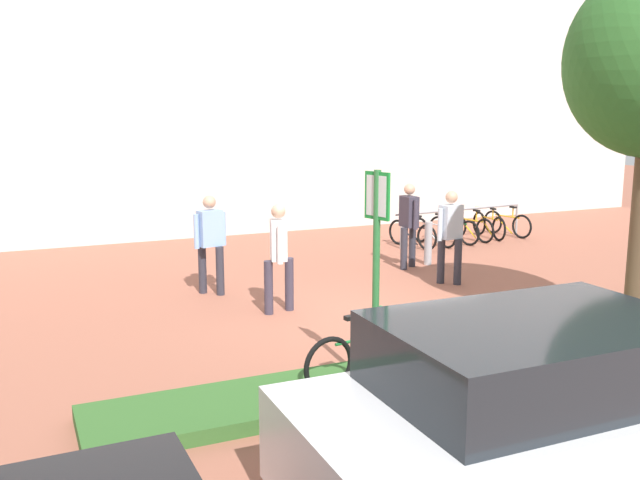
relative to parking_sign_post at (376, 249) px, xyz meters
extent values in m
plane|color=#9E5B47|center=(1.20, 2.40, -1.63)|extent=(60.00, 60.00, 0.00)
cube|color=silver|center=(1.20, 11.07, 3.37)|extent=(28.00, 1.20, 10.00)
cube|color=#336028|center=(0.29, 0.00, -1.55)|extent=(7.00, 1.10, 0.16)
cylinder|color=brown|center=(4.17, 0.16, -0.20)|extent=(0.28, 0.28, 2.85)
cylinder|color=#2D7238|center=(0.00, 0.00, -0.38)|extent=(0.08, 0.08, 2.49)
cube|color=#198C33|center=(0.00, 0.00, 0.59)|extent=(0.13, 0.35, 0.52)
cube|color=white|center=(0.00, 0.00, 0.59)|extent=(0.12, 0.30, 0.44)
torus|color=black|center=(-0.52, 0.11, -1.30)|extent=(0.66, 0.17, 0.66)
torus|color=black|center=(0.48, 0.28, -1.30)|extent=(0.66, 0.17, 0.66)
cylinder|color=#1E7233|center=(-0.02, 0.19, -1.08)|extent=(0.83, 0.18, 0.04)
cylinder|color=#1E7233|center=(0.08, 0.21, -1.33)|extent=(0.60, 0.14, 0.44)
cylinder|color=#1E7233|center=(-0.20, 0.16, -0.96)|extent=(0.04, 0.04, 0.28)
cube|color=black|center=(-0.20, 0.16, -0.80)|extent=(0.21, 0.11, 0.05)
cylinder|color=#1E7233|center=(0.36, 0.26, -0.82)|extent=(0.11, 0.42, 0.04)
cylinder|color=#99999E|center=(4.57, 7.12, -1.23)|extent=(0.06, 0.06, 0.80)
cylinder|color=#99999E|center=(8.25, 7.51, -1.23)|extent=(0.06, 0.06, 0.80)
cylinder|color=#99999E|center=(6.41, 7.32, -0.83)|extent=(3.69, 0.45, 0.06)
torus|color=black|center=(5.00, 6.68, -1.32)|extent=(0.20, 0.60, 0.61)
torus|color=black|center=(4.77, 7.59, -1.32)|extent=(0.20, 0.60, 0.61)
cylinder|color=black|center=(4.88, 7.14, -1.12)|extent=(0.22, 0.75, 0.03)
cylinder|color=black|center=(4.86, 7.23, -1.35)|extent=(0.17, 0.55, 0.40)
cylinder|color=black|center=(4.92, 6.98, -1.01)|extent=(0.03, 0.03, 0.26)
cube|color=black|center=(4.92, 6.98, -0.86)|extent=(0.12, 0.20, 0.05)
cylinder|color=black|center=(4.80, 7.48, -0.88)|extent=(0.38, 0.13, 0.04)
torus|color=black|center=(5.58, 6.72, -1.32)|extent=(0.16, 0.61, 0.61)
torus|color=black|center=(5.42, 7.65, -1.32)|extent=(0.16, 0.61, 0.61)
cylinder|color=silver|center=(5.50, 7.19, -1.12)|extent=(0.16, 0.76, 0.03)
cylinder|color=silver|center=(5.48, 7.28, -1.35)|extent=(0.13, 0.55, 0.40)
cylinder|color=silver|center=(5.53, 7.02, -1.01)|extent=(0.03, 0.03, 0.26)
cube|color=black|center=(5.53, 7.02, -0.86)|extent=(0.10, 0.19, 0.05)
cylinder|color=silver|center=(5.44, 7.54, -0.88)|extent=(0.39, 0.10, 0.04)
torus|color=black|center=(6.25, 6.79, -1.32)|extent=(0.23, 0.60, 0.61)
torus|color=black|center=(5.98, 7.69, -1.32)|extent=(0.23, 0.60, 0.61)
cylinder|color=#1E7233|center=(6.11, 7.24, -1.12)|extent=(0.25, 0.75, 0.03)
cylinder|color=#1E7233|center=(6.09, 7.32, -1.35)|extent=(0.19, 0.54, 0.40)
cylinder|color=#1E7233|center=(6.16, 7.07, -1.01)|extent=(0.03, 0.03, 0.26)
cube|color=black|center=(6.16, 7.07, -0.86)|extent=(0.12, 0.20, 0.05)
cylinder|color=#1E7233|center=(6.01, 7.58, -0.88)|extent=(0.38, 0.14, 0.04)
torus|color=black|center=(6.79, 6.90, -1.32)|extent=(0.14, 0.61, 0.61)
torus|color=black|center=(6.65, 7.83, -1.32)|extent=(0.14, 0.61, 0.61)
cylinder|color=gold|center=(6.72, 7.37, -1.12)|extent=(0.14, 0.77, 0.03)
cylinder|color=gold|center=(6.71, 7.46, -1.35)|extent=(0.11, 0.56, 0.40)
cylinder|color=gold|center=(6.74, 7.20, -1.01)|extent=(0.03, 0.03, 0.26)
cube|color=black|center=(6.74, 7.20, -0.86)|extent=(0.10, 0.19, 0.05)
cylinder|color=gold|center=(6.67, 7.72, -0.88)|extent=(0.39, 0.09, 0.04)
torus|color=black|center=(7.28, 6.99, -1.32)|extent=(0.12, 0.61, 0.61)
torus|color=black|center=(7.38, 7.92, -1.32)|extent=(0.12, 0.61, 0.61)
cylinder|color=gold|center=(7.33, 7.45, -1.12)|extent=(0.12, 0.77, 0.03)
cylinder|color=gold|center=(7.34, 7.54, -1.35)|extent=(0.10, 0.56, 0.40)
cylinder|color=gold|center=(7.31, 7.29, -1.01)|extent=(0.03, 0.03, 0.26)
cube|color=black|center=(7.31, 7.29, -0.86)|extent=(0.09, 0.19, 0.05)
cylinder|color=gold|center=(7.37, 7.81, -0.88)|extent=(0.39, 0.08, 0.04)
torus|color=black|center=(8.04, 7.04, -1.32)|extent=(0.17, 0.61, 0.61)
torus|color=black|center=(7.85, 7.96, -1.32)|extent=(0.17, 0.61, 0.61)
cylinder|color=gold|center=(7.94, 7.50, -1.12)|extent=(0.18, 0.76, 0.03)
cylinder|color=gold|center=(7.93, 7.59, -1.35)|extent=(0.14, 0.55, 0.40)
cylinder|color=gold|center=(7.98, 7.34, -1.01)|extent=(0.03, 0.03, 0.26)
cube|color=black|center=(7.98, 7.34, -0.86)|extent=(0.11, 0.19, 0.05)
cylinder|color=gold|center=(7.88, 7.85, -0.88)|extent=(0.39, 0.11, 0.04)
cylinder|color=#ADADB2|center=(4.19, 5.39, -1.18)|extent=(0.16, 0.16, 0.90)
cylinder|color=#2D2D38|center=(3.79, 5.37, -1.20)|extent=(0.14, 0.14, 0.85)
cylinder|color=#2D2D38|center=(3.49, 5.20, -1.20)|extent=(0.14, 0.14, 0.85)
cube|color=#383342|center=(3.64, 5.28, -0.47)|extent=(0.25, 0.41, 0.62)
cylinder|color=#383342|center=(3.65, 5.54, -0.50)|extent=(0.09, 0.09, 0.59)
cylinder|color=#383342|center=(3.64, 5.02, -0.50)|extent=(0.09, 0.09, 0.59)
sphere|color=tan|center=(3.64, 5.28, -0.02)|extent=(0.22, 0.22, 0.22)
cylinder|color=#2D2D38|center=(3.74, 3.71, -1.20)|extent=(0.14, 0.14, 0.85)
cylinder|color=#2D2D38|center=(3.53, 3.93, -1.20)|extent=(0.14, 0.14, 0.85)
cube|color=silver|center=(3.64, 3.82, -0.47)|extent=(0.43, 0.30, 0.62)
cylinder|color=silver|center=(3.89, 3.86, -0.50)|extent=(0.09, 0.09, 0.59)
cylinder|color=silver|center=(3.38, 3.78, -0.50)|extent=(0.09, 0.09, 0.59)
sphere|color=tan|center=(3.64, 3.82, -0.02)|extent=(0.22, 0.22, 0.22)
cylinder|color=#2D2D38|center=(-0.68, 5.02, -1.20)|extent=(0.14, 0.14, 0.85)
cylinder|color=#2D2D38|center=(-0.43, 4.77, -1.20)|extent=(0.14, 0.14, 0.85)
cube|color=#8CB2E5|center=(-0.56, 4.90, -0.47)|extent=(0.44, 0.32, 0.62)
cylinder|color=#8CB2E5|center=(-0.81, 4.84, -0.50)|extent=(0.09, 0.09, 0.59)
cylinder|color=#8CB2E5|center=(-0.30, 4.96, -0.50)|extent=(0.09, 0.09, 0.59)
sphere|color=tan|center=(-0.56, 4.90, -0.02)|extent=(0.22, 0.22, 0.22)
cylinder|color=#383342|center=(-0.07, 3.33, -1.20)|extent=(0.14, 0.14, 0.85)
cylinder|color=#383342|center=(0.31, 3.41, -1.20)|extent=(0.14, 0.14, 0.85)
cube|color=white|center=(0.12, 3.37, -0.47)|extent=(0.34, 0.45, 0.62)
cylinder|color=white|center=(0.05, 3.12, -0.50)|extent=(0.09, 0.09, 0.59)
cylinder|color=white|center=(0.19, 3.62, -0.50)|extent=(0.09, 0.09, 0.59)
sphere|color=tan|center=(0.12, 3.37, -0.02)|extent=(0.22, 0.22, 0.22)
cube|color=silver|center=(0.19, -2.57, -1.03)|extent=(4.31, 1.84, 0.76)
cube|color=#1E2328|center=(-0.01, -2.57, -0.37)|extent=(2.42, 1.60, 0.56)
cylinder|color=black|center=(1.66, -1.69, -1.31)|extent=(0.64, 0.23, 0.64)
cylinder|color=black|center=(-1.26, -1.66, -1.31)|extent=(0.64, 0.23, 0.64)
camera|label=1|loc=(-3.60, -6.53, 1.45)|focal=38.80mm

